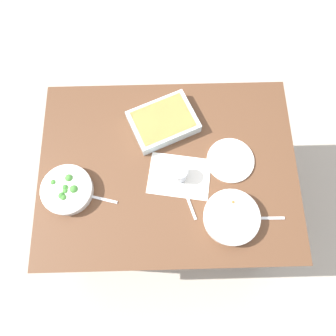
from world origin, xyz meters
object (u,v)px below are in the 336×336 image
at_px(spoon_by_broccoli, 93,197).
at_px(spoon_spare, 187,196).
at_px(drink_cup, 180,174).
at_px(stew_bowl, 231,217).
at_px(broccoli_bowl, 67,190).
at_px(spoon_by_stew, 259,218).
at_px(baking_dish, 163,122).
at_px(side_plate, 230,160).

height_order(spoon_by_broccoli, spoon_spare, same).
bearing_deg(drink_cup, stew_bowl, 137.17).
xyz_separation_m(broccoli_bowl, spoon_by_stew, (-0.85, 0.14, -0.03)).
bearing_deg(spoon_spare, stew_bowl, 150.41).
xyz_separation_m(spoon_by_stew, spoon_by_broccoli, (0.73, -0.11, 0.00)).
relative_size(broccoli_bowl, baking_dish, 0.64).
xyz_separation_m(side_plate, spoon_by_stew, (-0.10, 0.27, -0.00)).
distance_m(stew_bowl, drink_cup, 0.30).
bearing_deg(stew_bowl, side_plate, -95.21).
distance_m(spoon_by_broccoli, spoon_spare, 0.42).
xyz_separation_m(broccoli_bowl, spoon_spare, (-0.53, 0.04, -0.03)).
bearing_deg(baking_dish, spoon_by_stew, 131.39).
bearing_deg(spoon_by_broccoli, drink_cup, -167.25).
height_order(stew_bowl, spoon_spare, stew_bowl).
bearing_deg(stew_bowl, baking_dish, -58.49).
distance_m(stew_bowl, spoon_spare, 0.22).
distance_m(spoon_by_stew, spoon_spare, 0.33).
xyz_separation_m(drink_cup, spoon_by_stew, (-0.34, 0.20, -0.03)).
bearing_deg(drink_cup, spoon_by_broccoli, 12.75).
relative_size(stew_bowl, drink_cup, 2.89).
height_order(broccoli_bowl, side_plate, broccoli_bowl).
bearing_deg(side_plate, baking_dish, -32.17).
distance_m(broccoli_bowl, drink_cup, 0.51).
xyz_separation_m(stew_bowl, broccoli_bowl, (0.72, -0.14, -0.00)).
distance_m(stew_bowl, spoon_by_broccoli, 0.62).
distance_m(broccoli_bowl, spoon_spare, 0.53).
bearing_deg(spoon_by_stew, baking_dish, -48.61).
height_order(drink_cup, side_plate, drink_cup).
bearing_deg(spoon_by_stew, drink_cup, -30.62).
relative_size(side_plate, spoon_by_broccoli, 1.26).
xyz_separation_m(baking_dish, spoon_by_broccoli, (0.32, 0.35, -0.03)).
height_order(side_plate, spoon_spare, side_plate).
distance_m(side_plate, spoon_by_broccoli, 0.65).
distance_m(broccoli_bowl, side_plate, 0.75).
height_order(side_plate, spoon_by_stew, side_plate).
distance_m(stew_bowl, spoon_by_stew, 0.13).
height_order(broccoli_bowl, baking_dish, broccoli_bowl).
xyz_separation_m(side_plate, spoon_by_broccoli, (0.63, 0.16, -0.00)).
distance_m(broccoli_bowl, spoon_by_stew, 0.86).
height_order(side_plate, spoon_by_broccoli, side_plate).
relative_size(broccoli_bowl, side_plate, 1.05).
relative_size(drink_cup, spoon_by_broccoli, 0.49).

